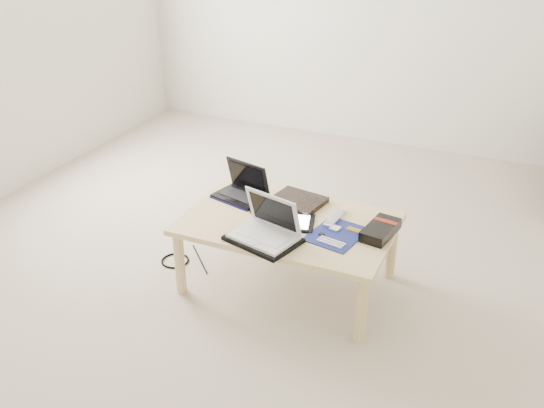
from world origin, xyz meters
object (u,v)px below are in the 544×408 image
at_px(white_laptop, 267,228).
at_px(coffee_table, 288,229).
at_px(netbook, 242,190).
at_px(gpu_box, 380,230).

bearing_deg(white_laptop, coffee_table, 82.74).
bearing_deg(coffee_table, white_laptop, -97.26).
xyz_separation_m(netbook, white_laptop, (0.32, -0.38, 0.02)).
distance_m(netbook, gpu_box, 0.84).
relative_size(netbook, gpu_box, 1.20).
relative_size(coffee_table, gpu_box, 4.09).
relative_size(coffee_table, white_laptop, 3.10).
bearing_deg(white_laptop, gpu_box, 28.25).
bearing_deg(white_laptop, netbook, 130.35).
height_order(white_laptop, gpu_box, white_laptop).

